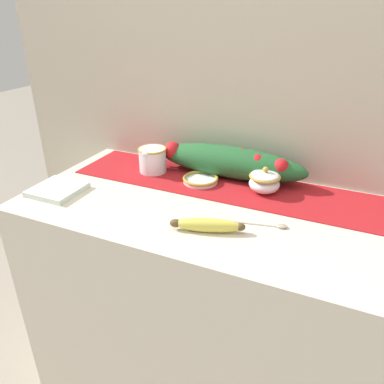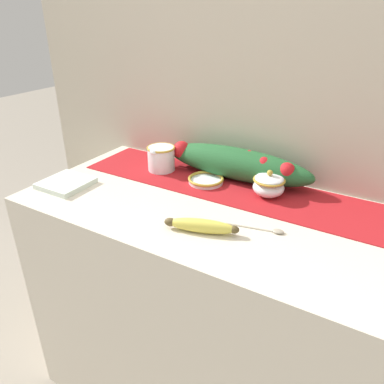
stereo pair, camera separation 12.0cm
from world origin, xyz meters
TOP-DOWN VIEW (x-y plane):
  - countertop at (0.00, 0.00)m, footprint 1.22×0.62m
  - back_wall at (0.00, 0.33)m, footprint 2.02×0.04m
  - table_runner at (0.00, 0.16)m, footprint 1.12×0.27m
  - cream_pitcher at (-0.29, 0.16)m, footprint 0.11×0.13m
  - sugar_bowl at (0.16, 0.16)m, footprint 0.11×0.11m
  - small_dish at (-0.08, 0.15)m, footprint 0.13×0.13m
  - banana at (0.07, -0.15)m, footprint 0.22×0.10m
  - spoon at (0.25, -0.05)m, footprint 0.17×0.05m
  - napkin_stack at (-0.50, -0.13)m, footprint 0.16×0.16m
  - poinsettia_garland at (-0.00, 0.24)m, footprint 0.58×0.13m

SIDE VIEW (x-z plane):
  - countertop at x=0.00m, z-range 0.00..0.92m
  - table_runner at x=0.00m, z-range 0.92..0.92m
  - spoon at x=0.25m, z-range 0.91..0.92m
  - napkin_stack at x=-0.50m, z-range 0.92..0.93m
  - small_dish at x=-0.08m, z-range 0.92..0.94m
  - banana at x=0.07m, z-range 0.92..0.96m
  - sugar_bowl at x=0.16m, z-range 0.91..1.01m
  - cream_pitcher at x=-0.29m, z-range 0.92..1.02m
  - poinsettia_garland at x=0.00m, z-range 0.92..1.04m
  - back_wall at x=0.00m, z-range 0.00..2.40m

